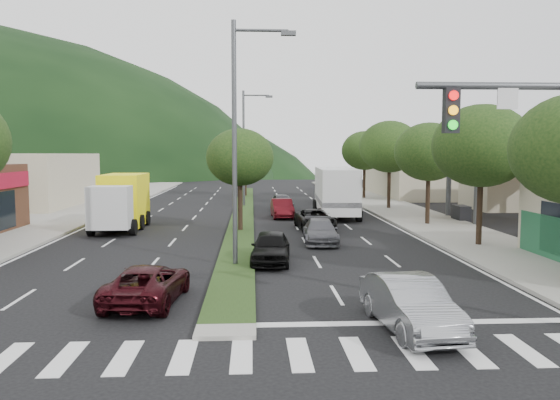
{
  "coord_description": "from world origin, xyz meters",
  "views": [
    {
      "loc": [
        0.71,
        -14.38,
        4.72
      ],
      "look_at": [
        1.97,
        10.11,
        2.58
      ],
      "focal_mm": 35.0,
      "sensor_mm": 36.0,
      "label": 1
    }
  ],
  "objects": [
    {
      "name": "median",
      "position": [
        0.0,
        28.0,
        0.06
      ],
      "size": [
        1.6,
        56.0,
        0.12
      ],
      "primitive_type": "cube",
      "color": "#1D3312",
      "rests_on": "ground"
    },
    {
      "name": "suv_maroon",
      "position": [
        -2.59,
        2.65,
        0.61
      ],
      "size": [
        2.42,
        4.56,
        1.22
      ],
      "primitive_type": "imported",
      "rotation": [
        0.0,
        0.0,
        3.05
      ],
      "color": "black",
      "rests_on": "ground"
    },
    {
      "name": "streetlight_near",
      "position": [
        0.21,
        8.0,
        5.58
      ],
      "size": [
        2.6,
        0.25,
        10.0
      ],
      "color": "#47494C",
      "rests_on": "ground"
    },
    {
      "name": "tree_med_far",
      "position": [
        0.0,
        44.0,
        5.01
      ],
      "size": [
        4.8,
        4.8,
        6.94
      ],
      "color": "black",
      "rests_on": "median"
    },
    {
      "name": "tree_r_c",
      "position": [
        12.0,
        20.0,
        4.75
      ],
      "size": [
        4.4,
        4.4,
        6.48
      ],
      "color": "black",
      "rests_on": "sidewalk_right"
    },
    {
      "name": "gas_canopy",
      "position": [
        19.0,
        22.0,
        4.65
      ],
      "size": [
        12.2,
        8.2,
        5.25
      ],
      "color": "silver",
      "rests_on": "ground"
    },
    {
      "name": "sidewalk_right",
      "position": [
        12.5,
        25.0,
        0.07
      ],
      "size": [
        5.0,
        90.0,
        0.15
      ],
      "primitive_type": "cube",
      "color": "gray",
      "rests_on": "ground"
    },
    {
      "name": "bldg_left_far",
      "position": [
        -19.0,
        34.0,
        2.3
      ],
      "size": [
        9.0,
        14.0,
        4.6
      ],
      "primitive_type": "cube",
      "color": "#BDB296",
      "rests_on": "ground"
    },
    {
      "name": "tree_med_near",
      "position": [
        0.0,
        18.0,
        4.43
      ],
      "size": [
        4.0,
        4.0,
        6.02
      ],
      "color": "black",
      "rests_on": "median"
    },
    {
      "name": "tree_r_b",
      "position": [
        12.0,
        12.0,
        5.04
      ],
      "size": [
        4.8,
        4.8,
        6.94
      ],
      "color": "black",
      "rests_on": "sidewalk_right"
    },
    {
      "name": "car_queue_c",
      "position": [
        2.87,
        24.87,
        0.68
      ],
      "size": [
        1.59,
        4.16,
        1.35
      ],
      "primitive_type": "imported",
      "rotation": [
        0.0,
        0.0,
        0.04
      ],
      "color": "#500D13",
      "rests_on": "ground"
    },
    {
      "name": "crosswalk",
      "position": [
        0.0,
        -2.0,
        0.01
      ],
      "size": [
        19.0,
        2.2,
        0.01
      ],
      "primitive_type": "cube",
      "color": "silver",
      "rests_on": "ground"
    },
    {
      "name": "bldg_right_far",
      "position": [
        19.5,
        44.0,
        2.6
      ],
      "size": [
        10.0,
        16.0,
        5.2
      ],
      "primitive_type": "cube",
      "color": "#BDB296",
      "rests_on": "ground"
    },
    {
      "name": "car_queue_a",
      "position": [
        1.5,
        8.63,
        0.68
      ],
      "size": [
        1.91,
        4.11,
        1.36
      ],
      "primitive_type": "imported",
      "rotation": [
        0.0,
        0.0,
        -0.08
      ],
      "color": "black",
      "rests_on": "ground"
    },
    {
      "name": "car_queue_f",
      "position": [
        7.59,
        36.09,
        0.72
      ],
      "size": [
        2.51,
        5.16,
        1.45
      ],
      "primitive_type": "imported",
      "rotation": [
        0.0,
        0.0,
        -0.1
      ],
      "color": "black",
      "rests_on": "ground"
    },
    {
      "name": "car_queue_b",
      "position": [
        4.26,
        13.63,
        0.61
      ],
      "size": [
        1.95,
        4.32,
        1.23
      ],
      "primitive_type": "imported",
      "rotation": [
        0.0,
        0.0,
        -0.06
      ],
      "color": "#535358",
      "rests_on": "ground"
    },
    {
      "name": "ground",
      "position": [
        0.0,
        0.0,
        0.0
      ],
      "size": [
        160.0,
        160.0,
        0.0
      ],
      "primitive_type": "plane",
      "color": "black",
      "rests_on": "ground"
    },
    {
      "name": "car_queue_e",
      "position": [
        3.15,
        29.87,
        0.68
      ],
      "size": [
        1.92,
        4.1,
        1.36
      ],
      "primitive_type": "imported",
      "rotation": [
        0.0,
        0.0,
        0.08
      ],
      "color": "#49494E",
      "rests_on": "ground"
    },
    {
      "name": "sedan_silver",
      "position": [
        4.89,
        -0.4,
        0.71
      ],
      "size": [
        1.95,
        4.43,
        1.41
      ],
      "primitive_type": "imported",
      "rotation": [
        0.0,
        0.0,
        0.11
      ],
      "color": "gray",
      "rests_on": "ground"
    },
    {
      "name": "motorhome",
      "position": [
        6.91,
        25.65,
        1.9
      ],
      "size": [
        3.44,
        9.44,
        3.56
      ],
      "rotation": [
        0.0,
        0.0,
        -0.06
      ],
      "color": "silver",
      "rests_on": "ground"
    },
    {
      "name": "car_queue_d",
      "position": [
        4.55,
        18.63,
        0.62
      ],
      "size": [
        2.38,
        4.57,
        1.23
      ],
      "primitive_type": "imported",
      "rotation": [
        0.0,
        0.0,
        0.08
      ],
      "color": "black",
      "rests_on": "ground"
    },
    {
      "name": "sidewalk_left",
      "position": [
        -13.0,
        25.0,
        0.07
      ],
      "size": [
        6.0,
        90.0,
        0.15
      ],
      "primitive_type": "cube",
      "color": "gray",
      "rests_on": "ground"
    },
    {
      "name": "tree_r_d",
      "position": [
        12.0,
        30.0,
        5.18
      ],
      "size": [
        5.0,
        5.0,
        7.17
      ],
      "color": "black",
      "rests_on": "sidewalk_right"
    },
    {
      "name": "tree_r_e",
      "position": [
        12.0,
        40.0,
        4.89
      ],
      "size": [
        4.6,
        4.6,
        6.71
      ],
      "color": "black",
      "rests_on": "sidewalk_right"
    },
    {
      "name": "streetlight_mid",
      "position": [
        0.21,
        33.0,
        5.58
      ],
      "size": [
        2.6,
        0.25,
        10.0
      ],
      "color": "#47494C",
      "rests_on": "ground"
    },
    {
      "name": "box_truck",
      "position": [
        -7.29,
        19.37,
        1.59
      ],
      "size": [
        2.77,
        6.87,
        3.37
      ],
      "rotation": [
        0.0,
        0.0,
        3.16
      ],
      "color": "silver",
      "rests_on": "ground"
    }
  ]
}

